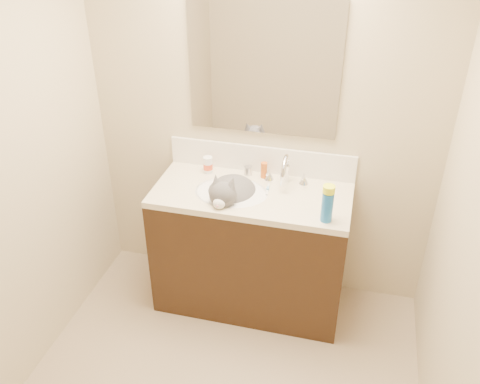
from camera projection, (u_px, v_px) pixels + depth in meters
The scene contains 16 objects.
room_shell at pixel (196, 179), 1.94m from camera, with size 2.24×2.54×2.52m.
vanity_cabinet at pixel (251, 251), 3.30m from camera, with size 1.20×0.55×0.82m, color black.
counter_slab at pixel (252, 195), 3.08m from camera, with size 1.20×0.55×0.04m, color beige.
basin at pixel (231, 202), 3.11m from camera, with size 0.45×0.36×0.14m, color white.
faucet at pixel (286, 172), 3.10m from camera, with size 0.28×0.20×0.21m.
cat at pixel (231, 195), 3.08m from camera, with size 0.35×0.44×0.33m.
backsplash at pixel (261, 159), 3.24m from camera, with size 1.20×0.02×0.18m, color white.
mirror at pixel (263, 69), 2.94m from camera, with size 0.90×0.02×0.80m, color white.
pill_bottle at pixel (208, 165), 3.25m from camera, with size 0.06×0.06×0.11m, color white.
pill_label at pixel (208, 166), 3.26m from camera, with size 0.06×0.06×0.04m, color #DE4725.
silver_jar at pixel (248, 171), 3.24m from camera, with size 0.05×0.05×0.06m, color #B7B7BC.
amber_bottle at pixel (264, 170), 3.20m from camera, with size 0.04×0.04×0.10m, color #C15616.
toothbrush at pixel (268, 189), 3.09m from camera, with size 0.01×0.12×0.01m, color white.
toothbrush_head at pixel (268, 189), 3.09m from camera, with size 0.02×0.03×0.02m, color #65A5D7.
spray_can at pixel (327, 207), 2.76m from camera, with size 0.06×0.06×0.18m, color blue.
spray_cap at pixel (329, 189), 2.71m from camera, with size 0.07×0.07×0.04m, color #EFFF1A.
Camera 1 is at (0.58, -1.59, 2.45)m, focal length 38.00 mm.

